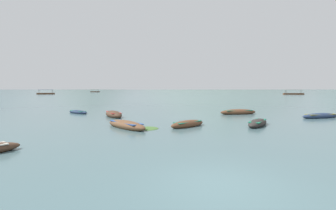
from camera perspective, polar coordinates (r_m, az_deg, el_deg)
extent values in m
plane|color=slate|center=(1506.90, -1.96, 3.67)|extent=(6000.00, 6000.00, 0.00)
cone|color=#56665B|center=(2269.08, -17.81, 6.60)|extent=(862.25, 862.25, 243.03)
cone|color=slate|center=(2154.34, 12.63, 9.23)|extent=(1543.38, 1543.38, 421.43)
cone|color=slate|center=(2729.87, 24.29, 5.83)|extent=(776.12, 776.12, 232.33)
ellipsoid|color=navy|center=(29.78, -20.15, -1.56)|extent=(3.08, 2.79, 0.45)
cube|color=#197A56|center=(29.77, -20.16, -1.30)|extent=(2.22, 2.01, 0.05)
cube|color=navy|center=(29.76, -20.16, -1.21)|extent=(0.45, 0.52, 0.04)
ellipsoid|color=#4C3323|center=(25.23, -12.52, -2.15)|extent=(2.84, 4.23, 0.73)
cube|color=#B22D28|center=(25.20, -12.53, -1.65)|extent=(2.04, 3.04, 0.05)
cube|color=#4C3323|center=(25.20, -12.53, -1.54)|extent=(0.83, 0.43, 0.04)
ellipsoid|color=navy|center=(27.81, 31.86, -2.18)|extent=(4.48, 2.34, 0.57)
cube|color=olive|center=(27.80, 31.87, -1.83)|extent=(3.23, 1.69, 0.05)
cube|color=navy|center=(27.79, 31.88, -1.73)|extent=(0.30, 0.75, 0.04)
ellipsoid|color=#2D2826|center=(19.88, 20.08, -3.98)|extent=(3.02, 3.74, 0.60)
cube|color=#197A56|center=(19.86, 20.09, -3.46)|extent=(2.17, 2.70, 0.05)
cube|color=#2D2826|center=(19.85, 20.09, -3.32)|extent=(0.65, 0.47, 0.04)
ellipsoid|color=brown|center=(28.22, 15.97, -1.61)|extent=(4.39, 2.12, 0.68)
cube|color=#197A56|center=(28.20, 15.98, -1.20)|extent=(3.16, 1.52, 0.05)
cube|color=brown|center=(28.20, 15.98, -1.10)|extent=(0.26, 0.87, 0.04)
ellipsoid|color=brown|center=(18.22, 4.57, -4.46)|extent=(3.15, 2.96, 0.59)
cube|color=#197A56|center=(18.20, 4.58, -3.91)|extent=(2.27, 2.13, 0.05)
cube|color=brown|center=(18.19, 4.58, -3.76)|extent=(0.51, 0.56, 0.04)
ellipsoid|color=brown|center=(17.86, -9.69, -4.61)|extent=(3.76, 4.32, 0.66)
cube|color=#28519E|center=(17.83, -9.69, -3.98)|extent=(2.71, 3.11, 0.05)
cube|color=brown|center=(17.82, -9.69, -3.82)|extent=(0.70, 0.57, 0.04)
cube|color=brown|center=(139.23, -26.48, 2.35)|extent=(8.43, 4.36, 0.90)
cylinder|color=#4C4742|center=(138.88, -27.82, 2.77)|extent=(0.10, 0.10, 1.80)
cylinder|color=#4C4742|center=(140.91, -27.62, 2.78)|extent=(0.10, 0.10, 1.80)
cylinder|color=#4C4742|center=(137.57, -25.35, 2.84)|extent=(0.10, 0.10, 1.80)
cylinder|color=#4C4742|center=(139.61, -25.18, 2.85)|extent=(0.10, 0.10, 1.80)
cube|color=#334C75|center=(139.21, -26.51, 3.18)|extent=(7.08, 3.67, 0.12)
cube|color=brown|center=(131.90, 27.09, 2.27)|extent=(9.17, 4.57, 0.90)
cylinder|color=#4C4742|center=(130.01, 25.81, 2.79)|extent=(0.10, 0.10, 1.80)
cylinder|color=#4C4742|center=(131.97, 25.59, 2.81)|extent=(0.10, 0.10, 1.80)
cylinder|color=#4C4742|center=(131.88, 28.62, 2.72)|extent=(0.10, 0.10, 1.80)
cylinder|color=#4C4742|center=(133.81, 28.36, 2.73)|extent=(0.10, 0.10, 1.80)
cube|color=#9E998E|center=(131.87, 27.12, 3.15)|extent=(7.70, 3.84, 0.12)
cube|color=#4C3323|center=(211.89, -16.58, 2.94)|extent=(7.79, 4.81, 0.90)
cylinder|color=#4C4742|center=(212.55, -17.37, 3.23)|extent=(0.10, 0.10, 1.80)
cylinder|color=#4C4742|center=(214.24, -17.07, 3.24)|extent=(0.10, 0.10, 1.80)
cylinder|color=#4C4742|center=(209.53, -16.10, 3.25)|extent=(0.10, 0.10, 1.80)
cylinder|color=#4C4742|center=(211.25, -15.80, 3.26)|extent=(0.10, 0.10, 1.80)
cube|color=#9E998E|center=(211.88, -16.59, 3.49)|extent=(6.54, 4.04, 0.12)
ellipsoid|color=#477033|center=(17.36, -4.78, -5.47)|extent=(1.66, 1.80, 0.14)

